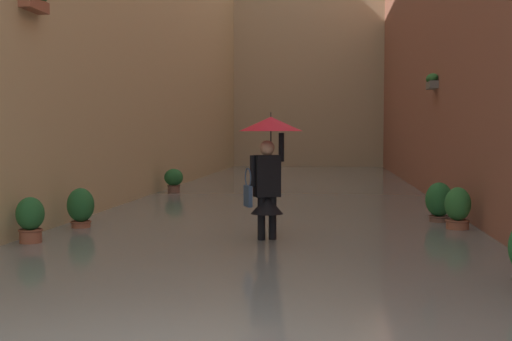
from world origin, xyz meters
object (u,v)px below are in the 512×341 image
object	(u,v)px
potted_plant_far_right	(81,210)
potted_plant_far_left	(439,204)
potted_plant_near_right	(30,223)
potted_plant_mid_right	(174,181)
potted_plant_mid_left	(458,212)
person_wading	(269,155)

from	to	relation	value
potted_plant_far_right	potted_plant_far_left	bearing A→B (deg)	-166.97
potted_plant_near_right	potted_plant_far_right	world-z (taller)	potted_plant_far_right
potted_plant_far_right	potted_plant_near_right	bearing A→B (deg)	84.83
potted_plant_near_right	potted_plant_far_left	bearing A→B (deg)	-154.47
potted_plant_mid_right	potted_plant_far_left	world-z (taller)	potted_plant_far_left
potted_plant_mid_left	potted_plant_mid_right	world-z (taller)	potted_plant_mid_left
potted_plant_mid_left	potted_plant_mid_right	xyz separation A→B (m)	(6.44, -6.22, 0.03)
person_wading	potted_plant_mid_left	xyz separation A→B (m)	(-3.10, -1.49, -1.00)
person_wading	potted_plant_far_left	bearing A→B (deg)	-140.74
potted_plant_near_right	potted_plant_far_left	xyz separation A→B (m)	(-6.44, -3.07, 0.02)
potted_plant_far_right	potted_plant_mid_right	bearing A→B (deg)	-90.09
person_wading	potted_plant_far_right	world-z (taller)	person_wading
potted_plant_mid_right	potted_plant_far_right	bearing A→B (deg)	89.91
potted_plant_mid_right	potted_plant_mid_left	bearing A→B (deg)	136.01
person_wading	potted_plant_far_right	xyz separation A→B (m)	(3.36, -0.94, -0.99)
potted_plant_near_right	potted_plant_mid_right	bearing A→B (deg)	-91.07
potted_plant_far_left	potted_plant_mid_right	bearing A→B (deg)	-40.23
person_wading	potted_plant_near_right	world-z (taller)	person_wading
potted_plant_near_right	potted_plant_mid_left	xyz separation A→B (m)	(-6.60, -2.16, -0.01)
person_wading	potted_plant_far_right	bearing A→B (deg)	-15.64
potted_plant_far_right	potted_plant_mid_left	bearing A→B (deg)	-175.16
potted_plant_far_left	potted_plant_far_right	bearing A→B (deg)	13.03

